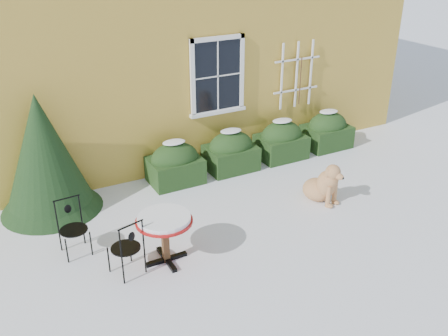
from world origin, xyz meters
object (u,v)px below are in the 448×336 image
evergreen_shrub (46,165)px  bistro_table (164,224)px  patio_chair_near (127,247)px  patio_chair_far (73,227)px  dog (323,185)px

evergreen_shrub → bistro_table: bearing=-63.6°
bistro_table → patio_chair_near: bearing=-178.1°
patio_chair_near → patio_chair_far: (-0.58, 0.95, -0.01)m
patio_chair_near → dog: patio_chair_near is taller
evergreen_shrub → bistro_table: evergreen_shrub is taller
patio_chair_near → evergreen_shrub: bearing=-91.7°
bistro_table → patio_chair_far: patio_chair_far is taller
patio_chair_near → dog: bearing=169.8°
bistro_table → dog: (3.36, 0.37, -0.34)m
patio_chair_far → dog: bearing=-10.5°
evergreen_shrub → patio_chair_near: (0.64, -2.54, -0.43)m
patio_chair_near → dog: (3.98, 0.39, -0.13)m
bistro_table → patio_chair_far: size_ratio=0.95×
evergreen_shrub → dog: evergreen_shrub is taller
evergreen_shrub → patio_chair_far: evergreen_shrub is taller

